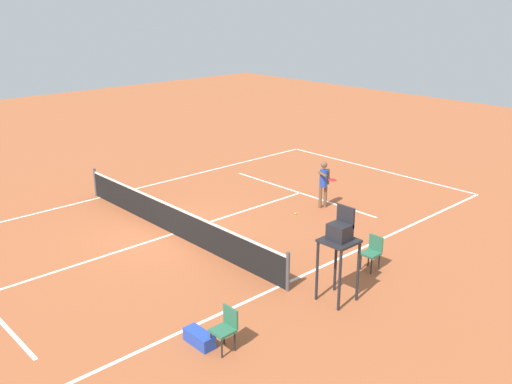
{
  "coord_description": "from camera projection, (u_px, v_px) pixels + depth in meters",
  "views": [
    {
      "loc": [
        -13.83,
        9.25,
        6.99
      ],
      "look_at": [
        -0.49,
        -3.12,
        0.8
      ],
      "focal_mm": 39.46,
      "sensor_mm": 36.0,
      "label": 1
    }
  ],
  "objects": [
    {
      "name": "courtside_chair_mid",
      "position": [
        372.0,
        251.0,
        15.3
      ],
      "size": [
        0.44,
        0.46,
        0.95
      ],
      "color": "#262626",
      "rests_on": "ground"
    },
    {
      "name": "tennis_ball",
      "position": [
        295.0,
        214.0,
        19.4
      ],
      "size": [
        0.07,
        0.07,
        0.07
      ],
      "primitive_type": "sphere",
      "color": "#CCE033",
      "rests_on": "ground"
    },
    {
      "name": "player_serving",
      "position": [
        324.0,
        181.0,
        19.71
      ],
      "size": [
        1.17,
        0.94,
        1.7
      ],
      "rotation": [
        0.0,
        0.0,
        1.18
      ],
      "color": "brown",
      "rests_on": "ground"
    },
    {
      "name": "umpire_chair",
      "position": [
        340.0,
        240.0,
        13.37
      ],
      "size": [
        0.8,
        0.8,
        2.41
      ],
      "color": "#232328",
      "rests_on": "ground"
    },
    {
      "name": "court_lines",
      "position": [
        173.0,
        234.0,
        17.8
      ],
      "size": [
        9.57,
        21.52,
        0.01
      ],
      "color": "white",
      "rests_on": "ground"
    },
    {
      "name": "courtside_chair_near",
      "position": [
        225.0,
        327.0,
        11.73
      ],
      "size": [
        0.44,
        0.46,
        0.95
      ],
      "color": "#262626",
      "rests_on": "ground"
    },
    {
      "name": "tennis_net",
      "position": [
        173.0,
        219.0,
        17.64
      ],
      "size": [
        10.17,
        0.1,
        1.07
      ],
      "color": "#4C4C51",
      "rests_on": "ground"
    },
    {
      "name": "equipment_bag",
      "position": [
        199.0,
        338.0,
        12.03
      ],
      "size": [
        0.76,
        0.32,
        0.3
      ],
      "primitive_type": "cube",
      "color": "#2647B7",
      "rests_on": "ground"
    },
    {
      "name": "ground_plane",
      "position": [
        173.0,
        234.0,
        17.8
      ],
      "size": [
        60.0,
        60.0,
        0.0
      ],
      "primitive_type": "plane",
      "color": "#AD5933"
    }
  ]
}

